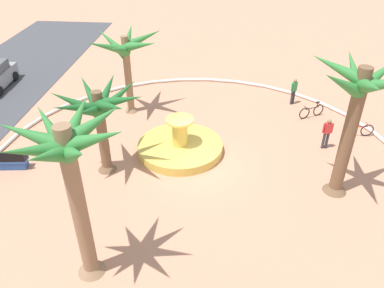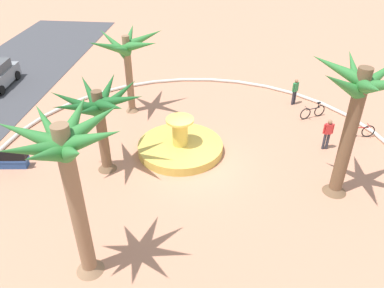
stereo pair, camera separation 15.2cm
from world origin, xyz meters
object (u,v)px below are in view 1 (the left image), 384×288
object	(u,v)px
fountain	(180,146)
person_cyclist_helmet	(327,132)
palm_tree_near_fountain	(126,52)
bicycle_red_frame	(312,111)
palm_tree_mid_plaza	(70,167)
person_cyclist_photo	(294,90)
palm_tree_by_curb	(99,110)
palm_tree_far_side	(356,105)
bench_east	(11,162)
bicycle_by_lamppost	(358,130)

from	to	relation	value
fountain	person_cyclist_helmet	bearing A→B (deg)	-82.50
palm_tree_near_fountain	person_cyclist_helmet	distance (m)	11.64
palm_tree_near_fountain	person_cyclist_helmet	size ratio (longest dim) A/B	2.87
fountain	bicycle_red_frame	bearing A→B (deg)	-59.47
palm_tree_near_fountain	person_cyclist_helmet	world-z (taller)	palm_tree_near_fountain
palm_tree_mid_plaza	person_cyclist_photo	size ratio (longest dim) A/B	3.64
fountain	palm_tree_by_curb	size ratio (longest dim) A/B	0.99
palm_tree_near_fountain	palm_tree_far_side	xyz separation A→B (m)	(-6.57, -10.65, 0.55)
person_cyclist_helmet	bicycle_red_frame	bearing A→B (deg)	2.09
bicycle_red_frame	palm_tree_by_curb	bearing A→B (deg)	120.47
bench_east	palm_tree_by_curb	bearing A→B (deg)	-86.72
palm_tree_far_side	palm_tree_near_fountain	bearing A→B (deg)	58.32
bicycle_red_frame	bicycle_by_lamppost	size ratio (longest dim) A/B	0.90
fountain	person_cyclist_photo	xyz separation A→B (m)	(5.96, -6.40, 0.66)
bench_east	bicycle_red_frame	world-z (taller)	bench_east
palm_tree_mid_plaza	person_cyclist_photo	world-z (taller)	palm_tree_mid_plaza
fountain	palm_tree_near_fountain	size ratio (longest dim) A/B	0.88
palm_tree_near_fountain	bench_east	size ratio (longest dim) A/B	2.97
palm_tree_far_side	person_cyclist_helmet	distance (m)	4.80
palm_tree_by_curb	bicycle_red_frame	distance (m)	12.56
palm_tree_by_curb	bicycle_red_frame	size ratio (longest dim) A/B	2.81
palm_tree_mid_plaza	bicycle_by_lamppost	size ratio (longest dim) A/B	3.58
palm_tree_by_curb	palm_tree_far_side	distance (m)	10.50
bench_east	person_cyclist_photo	size ratio (longest dim) A/B	0.98
bench_east	bicycle_red_frame	distance (m)	16.51
palm_tree_mid_plaza	bicycle_by_lamppost	bearing A→B (deg)	-49.17
fountain	palm_tree_far_side	world-z (taller)	palm_tree_far_side
bench_east	bicycle_red_frame	xyz separation A→B (m)	(6.47, -15.19, 0.04)
palm_tree_near_fountain	palm_tree_mid_plaza	size ratio (longest dim) A/B	0.80
palm_tree_near_fountain	palm_tree_far_side	size ratio (longest dim) A/B	0.80
palm_tree_mid_plaza	palm_tree_far_side	distance (m)	10.76
palm_tree_near_fountain	palm_tree_mid_plaza	bearing A→B (deg)	-173.92
bicycle_red_frame	bicycle_by_lamppost	xyz separation A→B (m)	(-1.98, -2.13, 0.00)
fountain	bicycle_by_lamppost	distance (m)	9.70
palm_tree_far_side	person_cyclist_photo	distance (m)	9.12
palm_tree_near_fountain	palm_tree_by_curb	xyz separation A→B (m)	(-5.98, -0.21, -0.46)
bench_east	person_cyclist_photo	distance (m)	16.47
bench_east	bicycle_by_lamppost	bearing A→B (deg)	-75.47
palm_tree_far_side	bicycle_by_lamppost	xyz separation A→B (m)	(4.81, -2.24, -3.88)
fountain	bicycle_red_frame	world-z (taller)	fountain
bicycle_red_frame	person_cyclist_photo	size ratio (longest dim) A/B	0.92
fountain	bench_east	bearing A→B (deg)	105.35
palm_tree_mid_plaza	palm_tree_far_side	world-z (taller)	palm_tree_mid_plaza
palm_tree_near_fountain	bench_east	xyz separation A→B (m)	(-6.25, 4.44, -3.37)
palm_tree_mid_plaza	bicycle_red_frame	distance (m)	15.88
person_cyclist_helmet	palm_tree_near_fountain	bearing A→B (deg)	74.10
fountain	palm_tree_far_side	bearing A→B (deg)	-109.16
fountain	person_cyclist_photo	world-z (taller)	fountain
fountain	bicycle_by_lamppost	xyz separation A→B (m)	(2.32, -9.42, 0.10)
fountain	bicycle_red_frame	xyz separation A→B (m)	(4.30, -7.29, 0.10)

